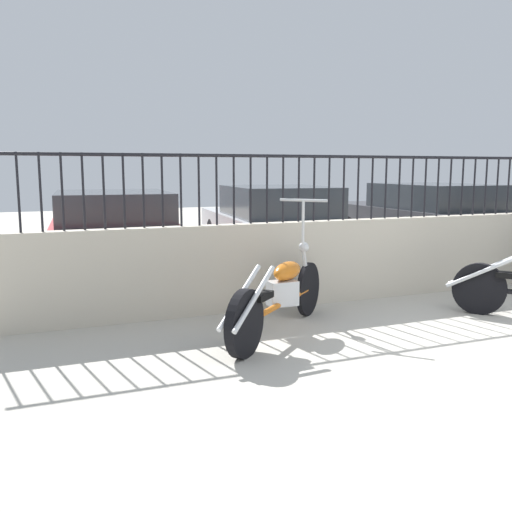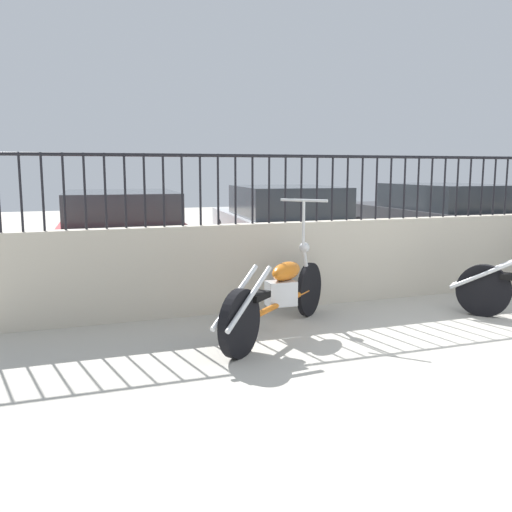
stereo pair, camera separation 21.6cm
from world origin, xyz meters
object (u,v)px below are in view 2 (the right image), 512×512
(car_red, at_px, (122,230))
(car_dark_grey, at_px, (440,220))
(motorcycle_orange, at_px, (275,296))
(car_silver, at_px, (284,224))

(car_red, xyz_separation_m, car_dark_grey, (5.60, -0.51, 0.03))
(car_dark_grey, bearing_deg, car_red, 87.43)
(car_red, height_order, car_dark_grey, car_dark_grey)
(motorcycle_orange, relative_size, car_silver, 0.38)
(motorcycle_orange, relative_size, car_dark_grey, 0.37)
(motorcycle_orange, xyz_separation_m, car_dark_grey, (4.68, 3.58, 0.28))
(motorcycle_orange, distance_m, car_dark_grey, 5.90)
(car_red, distance_m, car_silver, 2.74)
(motorcycle_orange, relative_size, car_red, 0.37)
(motorcycle_orange, height_order, car_red, motorcycle_orange)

